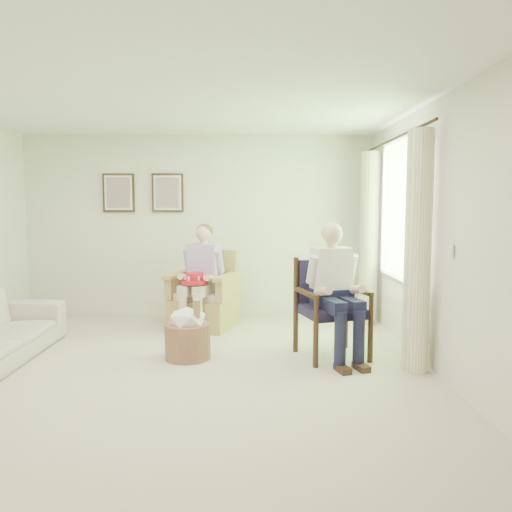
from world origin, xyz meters
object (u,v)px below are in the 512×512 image
person_dark (334,281)px  hatbox (188,333)px  person_wicker (203,270)px  red_hat (195,280)px  wicker_armchair (204,303)px  wood_armchair (331,304)px

person_dark → hatbox: person_dark is taller
person_dark → person_wicker: bearing=123.3°
person_wicker → hatbox: (-0.04, -1.26, -0.50)m
person_wicker → red_hat: 0.23m
wicker_armchair → person_dark: size_ratio=0.72×
person_wicker → wicker_armchair: bearing=108.3°
wicker_armchair → wood_armchair: size_ratio=0.99×
wicker_armchair → person_wicker: 0.48m
wood_armchair → hatbox: (-1.51, -0.13, -0.28)m
red_hat → hatbox: (0.04, -1.06, -0.41)m
wicker_armchair → person_wicker: size_ratio=0.75×
wicker_armchair → hatbox: (-0.04, -1.39, -0.05)m
wood_armchair → red_hat: bearing=133.7°
wood_armchair → red_hat: (-1.55, 0.93, 0.13)m
red_hat → person_wicker: bearing=67.2°
wood_armchair → hatbox: wood_armchair is taller
person_dark → red_hat: bearing=129.3°
person_dark → red_hat: person_dark is taller
person_wicker → red_hat: bearing=-94.5°
red_hat → hatbox: red_hat is taller
person_wicker → red_hat: size_ratio=4.01×
hatbox → person_wicker: bearing=88.1°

